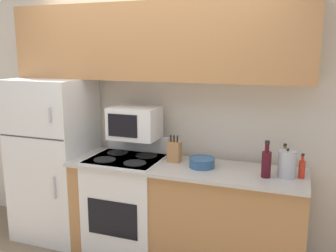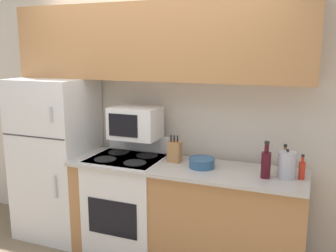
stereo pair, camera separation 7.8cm
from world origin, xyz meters
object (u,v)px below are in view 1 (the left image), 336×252
at_px(kettle, 287,164).
at_px(knife_block, 174,151).
at_px(refrigerator, 55,159).
at_px(bottle_hot_sauce, 302,169).
at_px(bottle_wine_red, 266,163).
at_px(stove, 127,203).
at_px(bowl, 202,162).
at_px(microwave, 135,123).
at_px(bottle_vinegar, 284,161).

bearing_deg(kettle, knife_block, 174.84).
distance_m(refrigerator, bottle_hot_sauce, 2.39).
height_order(bottle_wine_red, kettle, bottle_wine_red).
bearing_deg(stove, kettle, -0.04).
distance_m(refrigerator, stove, 0.90).
bearing_deg(knife_block, bowl, -15.25).
relative_size(bottle_wine_red, bottle_hot_sauce, 1.50).
height_order(microwave, bottle_vinegar, microwave).
bearing_deg(bottle_vinegar, bowl, -169.63).
distance_m(microwave, bottle_vinegar, 1.38).
xyz_separation_m(bowl, bottle_vinegar, (0.67, 0.12, 0.05)).
height_order(bowl, kettle, kettle).
xyz_separation_m(stove, bowl, (0.73, 0.01, 0.48)).
bearing_deg(refrigerator, bowl, -1.14).
xyz_separation_m(bottle_wine_red, bottle_hot_sauce, (0.27, 0.08, -0.04)).
xyz_separation_m(knife_block, bowl, (0.28, -0.08, -0.05)).
distance_m(stove, bottle_vinegar, 1.50).
xyz_separation_m(bottle_vinegar, bottle_hot_sauce, (0.14, -0.12, -0.02)).
bearing_deg(bowl, kettle, -1.02).
bearing_deg(bottle_vinegar, kettle, -78.15).
bearing_deg(bottle_wine_red, stove, 177.20).
relative_size(bottle_vinegar, bottle_hot_sauce, 1.20).
distance_m(bottle_wine_red, bottle_vinegar, 0.24).
bearing_deg(knife_block, stove, -168.89).
xyz_separation_m(bottle_wine_red, bottle_vinegar, (0.13, 0.20, -0.02)).
distance_m(refrigerator, microwave, 0.97).
distance_m(knife_block, bowl, 0.29).
bearing_deg(bowl, knife_block, 164.75).
height_order(stove, bottle_vinegar, bottle_vinegar).
bearing_deg(bowl, microwave, 171.12).
distance_m(knife_block, bottle_hot_sauce, 1.10).
relative_size(bowl, bottle_wine_red, 0.77).
xyz_separation_m(stove, kettle, (1.43, -0.00, 0.54)).
bearing_deg(kettle, bottle_vinegar, 101.85).
distance_m(microwave, bowl, 0.75).
xyz_separation_m(refrigerator, knife_block, (1.28, 0.05, 0.19)).
xyz_separation_m(refrigerator, kettle, (2.27, -0.04, 0.20)).
bearing_deg(microwave, bottle_vinegar, 0.67).
xyz_separation_m(knife_block, bottle_wine_red, (0.83, -0.15, 0.02)).
height_order(microwave, bottle_wine_red, microwave).
height_order(knife_block, bottle_hot_sauce, knife_block).
relative_size(knife_block, bowl, 1.07).
height_order(microwave, bowl, microwave).
bearing_deg(refrigerator, bottle_hot_sauce, -0.67).
bearing_deg(kettle, bottle_hot_sauce, 7.75).
xyz_separation_m(knife_block, bottle_vinegar, (0.95, 0.05, -0.00)).
height_order(stove, knife_block, knife_block).
height_order(stove, bottle_wine_red, bottle_wine_red).
height_order(bottle_wine_red, bottle_vinegar, bottle_wine_red).
distance_m(stove, microwave, 0.77).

